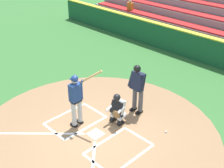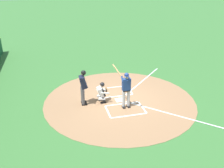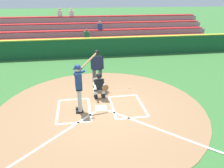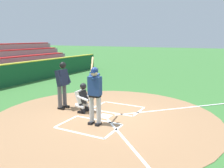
% 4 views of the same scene
% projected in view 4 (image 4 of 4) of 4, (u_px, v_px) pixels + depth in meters
% --- Properties ---
extents(ground_plane, '(120.00, 120.00, 0.00)m').
position_uv_depth(ground_plane, '(105.00, 116.00, 8.18)').
color(ground_plane, '#387033').
extents(dirt_circle, '(8.00, 8.00, 0.01)m').
position_uv_depth(dirt_circle, '(105.00, 116.00, 8.18)').
color(dirt_circle, '#99704C').
rests_on(dirt_circle, ground).
extents(home_plate_and_chalk, '(7.93, 4.91, 0.01)m').
position_uv_depth(home_plate_and_chalk, '(127.00, 120.00, 7.78)').
color(home_plate_and_chalk, white).
rests_on(home_plate_and_chalk, dirt_circle).
extents(batter, '(0.91, 0.74, 2.13)m').
position_uv_depth(batter, '(95.00, 91.00, 7.23)').
color(batter, '#BCBCBC').
rests_on(batter, ground).
extents(catcher, '(0.63, 0.61, 1.13)m').
position_uv_depth(catcher, '(83.00, 97.00, 8.53)').
color(catcher, black).
rests_on(catcher, ground).
extents(plate_umpire, '(0.58, 0.41, 1.86)m').
position_uv_depth(plate_umpire, '(62.00, 82.00, 8.88)').
color(plate_umpire, '#4C4C51').
rests_on(plate_umpire, ground).
extents(baseball, '(0.07, 0.07, 0.07)m').
position_uv_depth(baseball, '(89.00, 100.00, 10.27)').
color(baseball, white).
rests_on(baseball, ground).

